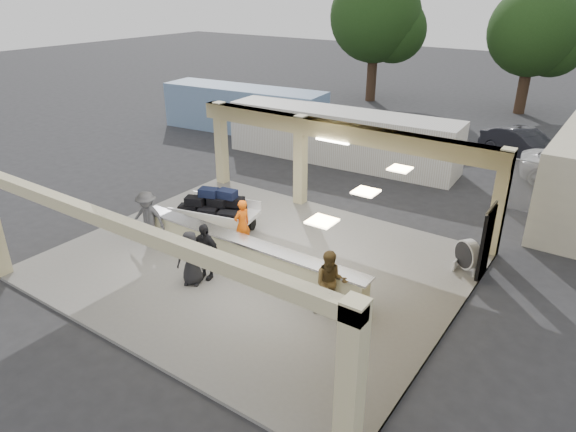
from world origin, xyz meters
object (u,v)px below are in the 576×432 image
Objects in this scene: car_dark at (524,145)px; passenger_a at (331,283)px; luggage_cart at (215,209)px; baggage_handler at (242,225)px; container_white at (340,136)px; passenger_c at (148,218)px; drum_fan at (468,255)px; baggage_counter at (245,254)px; passenger_b at (205,251)px; container_blue at (244,110)px; passenger_d at (191,258)px.

passenger_a is at bearing -154.06° from car_dark.
baggage_handler reaches higher than luggage_cart.
container_white is (-6.14, 11.35, 0.24)m from passenger_a.
passenger_c reaches higher than car_dark.
luggage_cart is at bearing -126.57° from drum_fan.
passenger_a is 12.91m from container_white.
passenger_c reaches higher than baggage_counter.
container_blue is (-9.58, 13.55, 0.32)m from passenger_b.
baggage_handler is 3.11m from passenger_c.
passenger_c is (-2.74, -1.48, 0.07)m from baggage_handler.
baggage_counter is 16.82m from car_dark.
car_dark is (8.04, 16.74, -0.28)m from passenger_c.
passenger_a is at bearing 82.83° from baggage_handler.
passenger_c reaches higher than baggage_handler.
passenger_a is (4.13, -1.48, 0.05)m from baggage_handler.
drum_fan is at bearing 27.39° from passenger_a.
baggage_handler is 2.48m from passenger_d.
baggage_handler is 2.03m from passenger_b.
container_white reaches higher than passenger_a.
passenger_d is at bearing -110.76° from passenger_b.
passenger_c is at bearing -48.99° from baggage_handler.
container_blue reaches higher than passenger_a.
baggage_handler is 1.04× the size of passenger_d.
car_dark is at bearing 52.36° from luggage_cart.
container_white is at bearing 177.08° from drum_fan.
baggage_counter is at bearing -42.59° from luggage_cart.
container_blue reaches higher than luggage_cart.
baggage_handler is (-6.41, -2.69, 0.31)m from drum_fan.
passenger_b reaches higher than car_dark.
baggage_counter is 2.74× the size of luggage_cart.
passenger_c is (-9.14, -4.17, 0.38)m from drum_fan.
passenger_a is (3.23, -0.50, 0.40)m from baggage_counter.
container_white is (-7.31, -5.38, 0.50)m from car_dark.
car_dark is (5.30, 15.26, -0.21)m from baggage_handler.
drum_fan is at bearing 15.23° from passenger_d.
luggage_cart is 3.05m from passenger_b.
drum_fan is at bearing -43.83° from container_white.
passenger_d reaches higher than drum_fan.
container_white is at bearing 156.31° from car_dark.
container_blue reaches higher than container_white.
container_blue is (-14.60, -3.72, 0.54)m from car_dark.
passenger_d is 18.46m from car_dark.
passenger_a is 1.04× the size of passenger_b.
passenger_a is 0.16× the size of container_white.
passenger_c is 3.07m from passenger_d.
passenger_d is at bearing -102.84° from drum_fan.
passenger_c is 0.41× the size of car_dark.
drum_fan is 8.11m from passenger_d.
passenger_c reaches higher than drum_fan.
car_dark is at bearing 51.99° from passenger_a.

